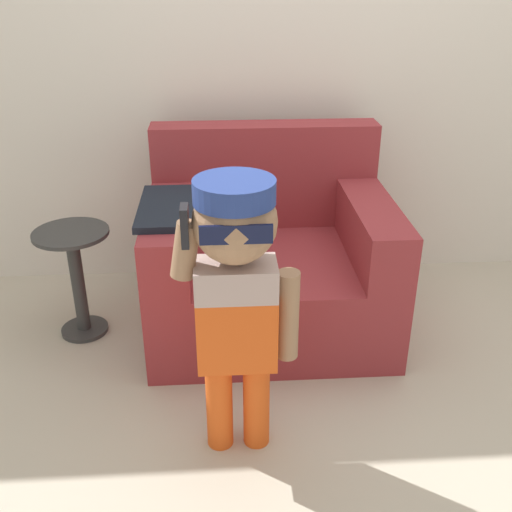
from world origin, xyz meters
name	(u,v)px	position (x,y,z in m)	size (l,w,h in m)	color
ground_plane	(310,325)	(0.00, 0.00, 0.00)	(10.00, 10.00, 0.00)	#BCB29E
wall_back	(302,33)	(0.00, 0.65, 1.30)	(10.00, 0.05, 2.60)	silver
armchair	(268,262)	(-0.21, 0.07, 0.32)	(1.13, 0.90, 0.91)	maroon
person_child	(237,280)	(-0.39, -0.77, 0.69)	(0.42, 0.32, 1.04)	#E05119
side_table	(77,273)	(-1.11, 0.02, 0.32)	(0.34, 0.34, 0.53)	#333333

